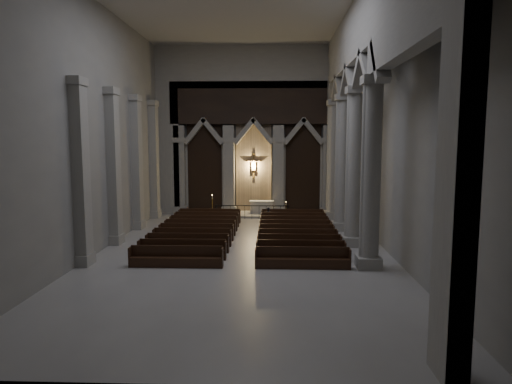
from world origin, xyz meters
TOP-DOWN VIEW (x-y plane):
  - room at (0.00, 0.00)m, footprint 24.00×24.10m
  - sanctuary_wall at (0.00, 11.54)m, footprint 14.00×0.77m
  - right_arcade at (5.50, 1.33)m, footprint 1.00×24.00m
  - left_pilasters at (-6.75, 3.50)m, footprint 0.60×13.00m
  - sanctuary_step at (0.00, 10.60)m, footprint 8.50×2.60m
  - altar at (0.61, 10.79)m, footprint 1.72×0.69m
  - altar_rail at (0.00, 9.02)m, footprint 4.97×0.09m
  - candle_stand_left at (-2.75, 9.41)m, footprint 0.27×0.27m
  - candle_stand_right at (2.33, 9.02)m, footprint 0.21×0.21m
  - pews at (0.00, 2.52)m, footprint 9.43×10.79m
  - worshipper at (1.14, 7.01)m, footprint 0.48×0.41m

SIDE VIEW (x-z plane):
  - sanctuary_step at x=0.00m, z-range 0.00..0.15m
  - pews at x=0.00m, z-range -0.16..0.74m
  - candle_stand_right at x=2.33m, z-range -0.28..0.95m
  - candle_stand_left at x=-2.75m, z-range -0.37..1.25m
  - worshipper at x=1.14m, z-range 0.00..1.11m
  - altar at x=0.61m, z-range 0.15..1.03m
  - altar_rail at x=0.00m, z-range 0.16..1.14m
  - left_pilasters at x=-6.75m, z-range -0.10..7.92m
  - sanctuary_wall at x=0.00m, z-range 0.62..12.62m
  - room at x=0.00m, z-range 1.60..13.60m
  - right_arcade at x=5.50m, z-range 1.83..13.83m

